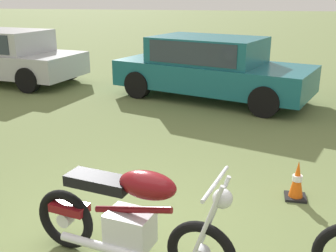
{
  "coord_description": "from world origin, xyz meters",
  "views": [
    {
      "loc": [
        1.08,
        -3.1,
        2.36
      ],
      "look_at": [
        -0.08,
        2.39,
        0.52
      ],
      "focal_mm": 42.97,
      "sensor_mm": 36.0,
      "label": 1
    }
  ],
  "objects": [
    {
      "name": "car_teal",
      "position": [
        0.11,
        6.22,
        0.8
      ],
      "size": [
        4.83,
        3.17,
        1.43
      ],
      "rotation": [
        0.0,
        0.0,
        -0.33
      ],
      "color": "#19606B",
      "rests_on": "ground"
    },
    {
      "name": "traffic_cone",
      "position": [
        1.69,
        1.5,
        0.22
      ],
      "size": [
        0.25,
        0.25,
        0.49
      ],
      "color": "#EA590F",
      "rests_on": "ground"
    },
    {
      "name": "motorcycle_maroon",
      "position": [
        0.11,
        -0.14,
        0.49
      ],
      "size": [
        1.96,
        0.72,
        1.02
      ],
      "rotation": [
        0.0,
        0.0,
        -0.2
      ],
      "color": "black",
      "rests_on": "ground"
    },
    {
      "name": "car_silver",
      "position": [
        -5.73,
        6.92,
        0.83
      ],
      "size": [
        4.28,
        2.48,
        1.43
      ],
      "rotation": [
        0.0,
        0.0,
        -0.17
      ],
      "color": "#B2B5BA",
      "rests_on": "ground"
    }
  ]
}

